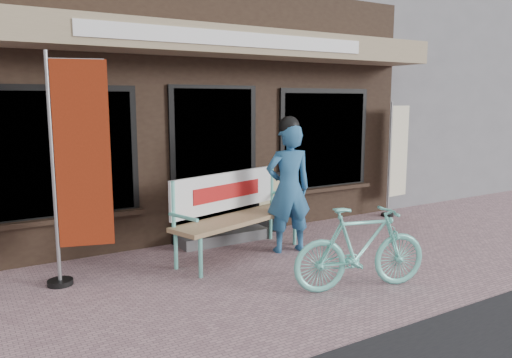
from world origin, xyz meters
TOP-DOWN VIEW (x-y plane):
  - ground at (0.00, 0.00)m, footprint 70.00×70.00m
  - storefront at (0.00, 4.96)m, footprint 7.00×6.77m
  - neighbor_right_near at (8.50, 5.50)m, footprint 10.00×7.00m
  - bench at (-0.14, 1.14)m, footprint 2.03×1.05m
  - person at (0.54, 0.89)m, footprint 0.69×0.53m
  - bicycle at (0.42, -0.61)m, footprint 1.55×0.82m
  - nobori_red at (-2.05, 1.09)m, footprint 0.74×0.35m
  - nobori_cream at (3.37, 1.68)m, footprint 0.58×0.23m
  - menu_stand at (0.87, 1.85)m, footprint 0.47×0.17m

SIDE VIEW (x-z plane):
  - ground at x=0.00m, z-range 0.00..0.00m
  - bicycle at x=0.42m, z-range 0.00..0.90m
  - menu_stand at x=0.87m, z-range 0.01..0.93m
  - bench at x=-0.14m, z-range 0.09..1.16m
  - person at x=0.54m, z-range -0.02..1.78m
  - nobori_cream at x=3.37m, z-range 0.03..2.00m
  - nobori_red at x=-2.05m, z-range 0.04..2.54m
  - neighbor_right_near at x=8.50m, z-range 0.00..5.60m
  - storefront at x=0.00m, z-range -0.01..5.99m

